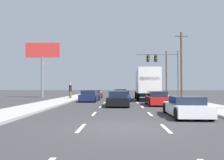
{
  "coord_description": "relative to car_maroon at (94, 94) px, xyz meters",
  "views": [
    {
      "loc": [
        -0.15,
        -9.89,
        1.68
      ],
      "look_at": [
        -0.87,
        13.25,
        2.29
      ],
      "focal_mm": 38.39,
      "sensor_mm": 36.0,
      "label": 1
    }
  ],
  "objects": [
    {
      "name": "utility_pole_mid",
      "position": [
        12.4,
        1.63,
        4.33
      ],
      "size": [
        1.8,
        0.28,
        9.49
      ],
      "color": "brown",
      "rests_on": "ground_plane"
    },
    {
      "name": "car_maroon",
      "position": [
        0.0,
        0.0,
        0.0
      ],
      "size": [
        2.01,
        4.63,
        1.2
      ],
      "color": "maroon",
      "rests_on": "ground_plane"
    },
    {
      "name": "car_orange",
      "position": [
        3.66,
        0.79,
        0.04
      ],
      "size": [
        1.93,
        4.3,
        1.28
      ],
      "color": "orange",
      "rests_on": "ground_plane"
    },
    {
      "name": "car_navy",
      "position": [
        0.18,
        -6.44,
        0.03
      ],
      "size": [
        1.93,
        4.7,
        1.26
      ],
      "color": "#141E4C",
      "rests_on": "ground_plane"
    },
    {
      "name": "sidewalk_right",
      "position": [
        10.38,
        -3.07,
        -0.48
      ],
      "size": [
        2.98,
        80.0,
        0.14
      ],
      "primitive_type": "cube",
      "color": "#9E9E99",
      "rests_on": "ground_plane"
    },
    {
      "name": "car_white",
      "position": [
        7.18,
        -19.52,
        -0.03
      ],
      "size": [
        1.96,
        4.41,
        1.13
      ],
      "color": "white",
      "rests_on": "ground_plane"
    },
    {
      "name": "car_blue",
      "position": [
        3.71,
        -5.85,
        0.01
      ],
      "size": [
        2.09,
        4.55,
        1.21
      ],
      "color": "#1E389E",
      "rests_on": "ground_plane"
    },
    {
      "name": "car_red",
      "position": [
        6.86,
        -11.39,
        0.03
      ],
      "size": [
        1.88,
        4.46,
        1.25
      ],
      "color": "red",
      "rests_on": "ground_plane"
    },
    {
      "name": "traffic_signal_mast",
      "position": [
        9.85,
        3.79,
        4.71
      ],
      "size": [
        6.49,
        0.69,
        7.07
      ],
      "color": "#595B56",
      "rests_on": "ground_plane"
    },
    {
      "name": "utility_pole_far",
      "position": [
        12.67,
        14.02,
        3.85
      ],
      "size": [
        1.8,
        0.28,
        8.54
      ],
      "color": "brown",
      "rests_on": "ground_plane"
    },
    {
      "name": "ground_plane",
      "position": [
        3.64,
        1.93,
        -0.55
      ],
      "size": [
        140.0,
        140.0,
        0.0
      ],
      "primitive_type": "plane",
      "color": "#333335"
    },
    {
      "name": "car_black",
      "position": [
        3.4,
        -12.67,
        0.02
      ],
      "size": [
        1.95,
        4.22,
        1.27
      ],
      "color": "black",
      "rests_on": "ground_plane"
    },
    {
      "name": "pedestrian_near_corner",
      "position": [
        -2.93,
        -1.9,
        0.55
      ],
      "size": [
        0.38,
        0.38,
        1.91
      ],
      "color": "brown",
      "rests_on": "sidewalk_left"
    },
    {
      "name": "roadside_billboard",
      "position": [
        -7.81,
        1.73,
        5.39
      ],
      "size": [
        5.04,
        0.36,
        8.08
      ],
      "color": "slate",
      "rests_on": "ground_plane"
    },
    {
      "name": "sidewalk_left",
      "position": [
        -3.1,
        -3.07,
        -0.48
      ],
      "size": [
        2.98,
        80.0,
        0.14
      ],
      "primitive_type": "cube",
      "color": "#9E9E99",
      "rests_on": "ground_plane"
    },
    {
      "name": "lane_markings",
      "position": [
        3.64,
        -0.85,
        -0.55
      ],
      "size": [
        3.54,
        57.0,
        0.01
      ],
      "color": "silver",
      "rests_on": "ground_plane"
    },
    {
      "name": "box_truck",
      "position": [
        6.81,
        -3.88,
        1.57
      ],
      "size": [
        2.81,
        8.42,
        3.75
      ],
      "color": "white",
      "rests_on": "ground_plane"
    }
  ]
}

